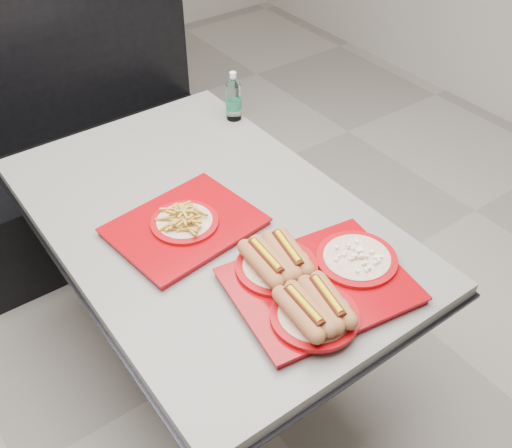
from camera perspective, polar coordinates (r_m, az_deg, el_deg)
ground at (r=2.44m, az=-3.77°, el=-12.86°), size 6.00×6.00×0.00m
diner_table at (r=2.01m, az=-4.48°, el=-2.83°), size 0.92×1.42×0.75m
booth_bench at (r=2.92m, az=-16.03°, el=6.58°), size 1.30×0.57×1.35m
tray_near at (r=1.63m, az=5.44°, el=-5.46°), size 0.53×0.45×0.10m
tray_far at (r=1.84m, az=-6.80°, el=0.05°), size 0.46×0.38×0.08m
water_bottle at (r=2.34m, az=-2.15°, el=11.82°), size 0.06×0.06×0.20m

